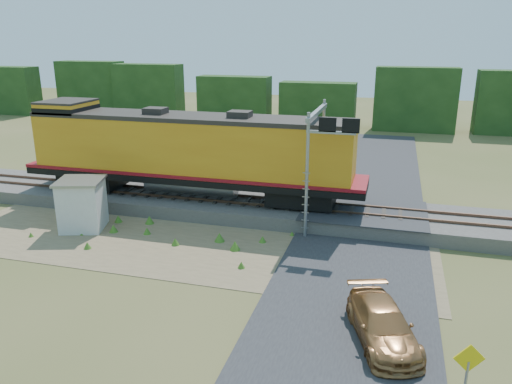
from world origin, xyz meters
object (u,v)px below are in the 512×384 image
(signal_gantry, at_px, (321,137))
(car, at_px, (383,325))
(locomotive, at_px, (185,151))
(road_sign, at_px, (467,374))
(shed, at_px, (82,204))

(signal_gantry, bearing_deg, car, -69.90)
(locomotive, xyz_separation_m, road_sign, (14.70, -15.04, -2.11))
(locomotive, distance_m, signal_gantry, 8.54)
(shed, bearing_deg, signal_gantry, 1.55)
(signal_gantry, distance_m, road_sign, 16.09)
(signal_gantry, relative_size, road_sign, 2.68)
(signal_gantry, height_order, road_sign, signal_gantry)
(locomotive, distance_m, car, 17.27)
(shed, xyz_separation_m, signal_gantry, (12.60, 4.24, 3.64))
(locomotive, relative_size, signal_gantry, 3.18)
(shed, height_order, road_sign, shed)
(signal_gantry, bearing_deg, road_sign, -66.35)
(locomotive, relative_size, car, 4.70)
(signal_gantry, bearing_deg, shed, -161.42)
(locomotive, bearing_deg, signal_gantry, -4.46)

